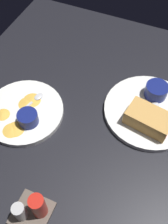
% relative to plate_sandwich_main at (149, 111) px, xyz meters
% --- Properties ---
extents(ground_plane, '(1.10, 1.10, 0.03)m').
position_rel_plate_sandwich_main_xyz_m(ground_plane, '(0.08, 0.13, -0.02)').
color(ground_plane, black).
extents(plate_sandwich_main, '(0.28, 0.28, 0.02)m').
position_rel_plate_sandwich_main_xyz_m(plate_sandwich_main, '(0.00, 0.00, 0.00)').
color(plate_sandwich_main, white).
rests_on(plate_sandwich_main, ground_plane).
extents(sandwich_half_near, '(0.14, 0.10, 0.05)m').
position_rel_plate_sandwich_main_xyz_m(sandwich_half_near, '(-0.01, 0.05, 0.03)').
color(sandwich_half_near, tan).
rests_on(sandwich_half_near, plate_sandwich_main).
extents(ramekin_dark_sauce, '(0.07, 0.07, 0.04)m').
position_rel_plate_sandwich_main_xyz_m(ramekin_dark_sauce, '(-0.00, -0.06, 0.03)').
color(ramekin_dark_sauce, navy).
rests_on(ramekin_dark_sauce, plate_sandwich_main).
extents(spoon_by_dark_ramekin, '(0.04, 0.10, 0.01)m').
position_rel_plate_sandwich_main_xyz_m(spoon_by_dark_ramekin, '(-0.02, -0.01, 0.01)').
color(spoon_by_dark_ramekin, silver).
rests_on(spoon_by_dark_ramekin, plate_sandwich_main).
extents(plate_chips_companion, '(0.24, 0.24, 0.02)m').
position_rel_plate_sandwich_main_xyz_m(plate_chips_companion, '(0.35, 0.15, 0.00)').
color(plate_chips_companion, white).
rests_on(plate_chips_companion, ground_plane).
extents(ramekin_light_gravy, '(0.06, 0.06, 0.04)m').
position_rel_plate_sandwich_main_xyz_m(ramekin_light_gravy, '(0.32, 0.19, 0.03)').
color(ramekin_light_gravy, navy).
rests_on(ramekin_light_gravy, plate_chips_companion).
extents(spoon_by_gravy_ramekin, '(0.04, 0.10, 0.01)m').
position_rel_plate_sandwich_main_xyz_m(spoon_by_gravy_ramekin, '(0.34, 0.11, 0.01)').
color(spoon_by_gravy_ramekin, silver).
rests_on(spoon_by_gravy_ramekin, plate_chips_companion).
extents(plantain_chip_scatter, '(0.12, 0.19, 0.01)m').
position_rel_plate_sandwich_main_xyz_m(plantain_chip_scatter, '(0.36, 0.18, 0.01)').
color(plantain_chip_scatter, gold).
rests_on(plantain_chip_scatter, plate_chips_companion).
extents(condiment_caddy, '(0.09, 0.09, 0.10)m').
position_rel_plate_sandwich_main_xyz_m(condiment_caddy, '(0.18, 0.41, 0.03)').
color(condiment_caddy, brown).
rests_on(condiment_caddy, ground_plane).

